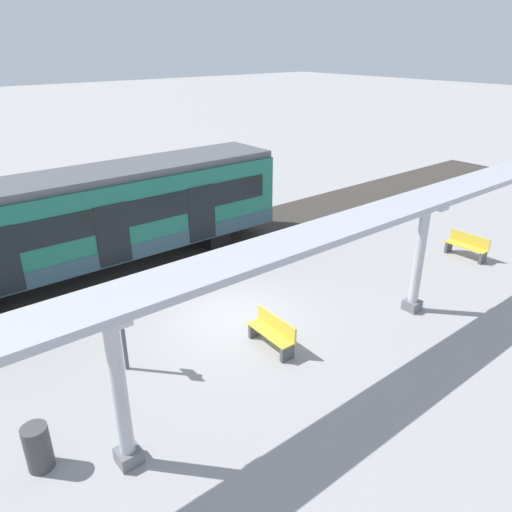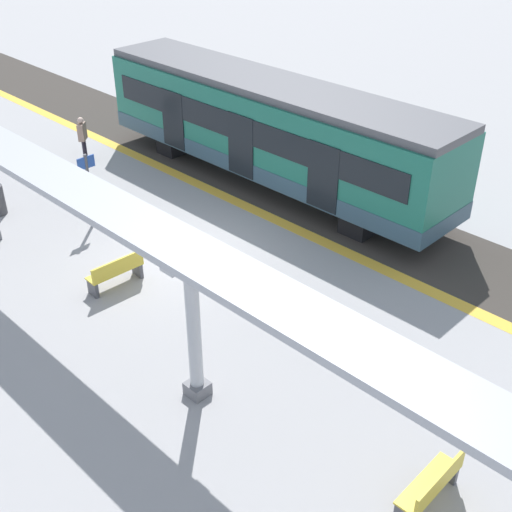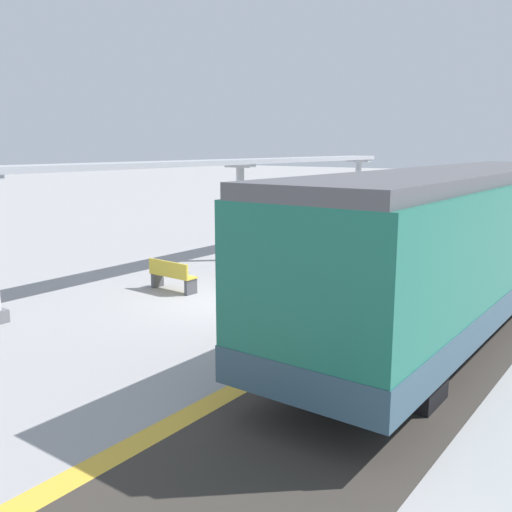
% 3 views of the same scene
% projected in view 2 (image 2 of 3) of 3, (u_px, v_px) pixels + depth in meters
% --- Properties ---
extents(ground_plane, '(176.00, 176.00, 0.00)m').
position_uv_depth(ground_plane, '(180.00, 257.00, 18.26)').
color(ground_plane, '#9A989A').
extents(tactile_edge_strip, '(0.42, 35.37, 0.01)m').
position_uv_depth(tactile_edge_strip, '(266.00, 215.00, 20.35)').
color(tactile_edge_strip, gold).
rests_on(tactile_edge_strip, ground).
extents(trackbed, '(3.20, 47.37, 0.01)m').
position_uv_depth(trackbed, '(304.00, 197.00, 21.45)').
color(trackbed, '#38332D').
rests_on(trackbed, ground).
extents(train_near_carriage, '(2.65, 13.41, 3.48)m').
position_uv_depth(train_near_carriage, '(269.00, 131.00, 21.43)').
color(train_near_carriage, '#1C6B57').
rests_on(train_near_carriage, ground).
extents(canopy_pillar_third, '(1.10, 0.44, 3.36)m').
position_uv_depth(canopy_pillar_third, '(194.00, 329.00, 12.79)').
color(canopy_pillar_third, slate).
rests_on(canopy_pillar_third, ground).
extents(canopy_beam, '(1.20, 28.54, 0.16)m').
position_uv_depth(canopy_beam, '(63.00, 182.00, 14.41)').
color(canopy_beam, '#A8AAB2').
rests_on(canopy_beam, canopy_pillar_nearest).
extents(bench_near_end, '(1.52, 0.50, 0.86)m').
position_uv_depth(bench_near_end, '(116.00, 272.00, 16.83)').
color(bench_near_end, gold).
rests_on(bench_near_end, ground).
extents(bench_far_end, '(1.50, 0.45, 0.86)m').
position_uv_depth(bench_far_end, '(432.00, 486.00, 11.17)').
color(bench_far_end, gold).
rests_on(bench_far_end, ground).
extents(platform_info_sign, '(0.56, 0.10, 2.20)m').
position_uv_depth(platform_info_sign, '(89.00, 182.00, 19.30)').
color(platform_info_sign, '#4C4C51').
rests_on(platform_info_sign, ground).
extents(passenger_waiting_near_edge, '(0.49, 0.48, 1.63)m').
position_uv_depth(passenger_waiting_near_edge, '(82.00, 134.00, 23.39)').
color(passenger_waiting_near_edge, black).
rests_on(passenger_waiting_near_edge, ground).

